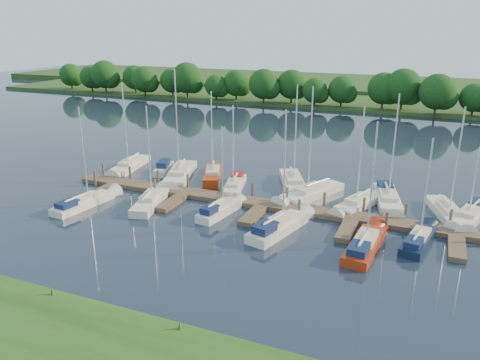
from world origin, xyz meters
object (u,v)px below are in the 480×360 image
at_px(sailboat_n_0, 129,167).
at_px(motorboat, 163,168).
at_px(sailboat_s_2, 220,211).
at_px(dock, 262,207).
at_px(sailboat_n_5, 293,184).

distance_m(sailboat_n_0, motorboat, 4.16).
height_order(sailboat_n_0, sailboat_s_2, sailboat_n_0).
bearing_deg(sailboat_s_2, sailboat_n_0, 160.49).
xyz_separation_m(dock, motorboat, (-14.21, 6.43, 0.12)).
relative_size(dock, motorboat, 8.20).
xyz_separation_m(sailboat_n_0, motorboat, (4.09, 0.74, 0.05)).
bearing_deg(motorboat, sailboat_n_5, 164.01).
relative_size(sailboat_n_5, sailboat_s_2, 1.32).
height_order(dock, sailboat_n_0, sailboat_n_0).
bearing_deg(motorboat, dock, 138.07).
xyz_separation_m(sailboat_n_0, sailboat_n_5, (19.20, 1.15, 0.01)).
bearing_deg(sailboat_n_5, sailboat_s_2, 43.98).
bearing_deg(dock, sailboat_n_0, 162.71).
bearing_deg(sailboat_s_2, dock, 51.30).
distance_m(sailboat_n_5, sailboat_s_2, 10.22).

